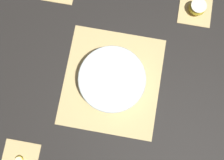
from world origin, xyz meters
name	(u,v)px	position (x,y,z in m)	size (l,w,h in m)	color
ground_plane	(112,81)	(0.00, 0.00, 0.00)	(6.00, 6.00, 0.00)	black
bamboo_mat_center	(112,81)	(0.00, 0.00, 0.00)	(0.41, 0.38, 0.01)	#D6B775
coaster_mat_near_right	(195,10)	(0.36, -0.29, 0.00)	(0.14, 0.14, 0.01)	#D6B775
coaster_mat_far_left	(20,160)	(-0.36, 0.29, 0.00)	(0.14, 0.14, 0.01)	#D6B775
fruit_salad_bowl	(112,79)	(0.00, 0.00, 0.04)	(0.25, 0.25, 0.07)	silver
apple_half	(197,7)	(0.36, -0.29, 0.03)	(0.07, 0.07, 0.04)	gold
banana_coin_single	(19,160)	(-0.36, 0.29, 0.01)	(0.03, 0.03, 0.01)	beige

